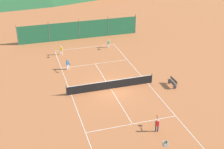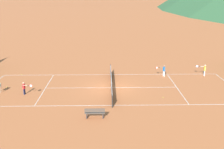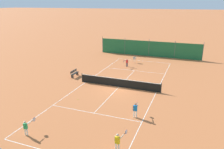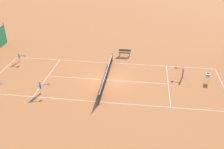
% 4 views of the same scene
% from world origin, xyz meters
% --- Properties ---
extents(ground_plane, '(600.00, 600.00, 0.00)m').
position_xyz_m(ground_plane, '(0.00, 0.00, 0.00)').
color(ground_plane, '#BC6638').
extents(court_line_markings, '(8.25, 23.85, 0.01)m').
position_xyz_m(court_line_markings, '(0.00, 0.00, 0.00)').
color(court_line_markings, white).
rests_on(court_line_markings, ground).
extents(tennis_net, '(9.18, 0.08, 1.06)m').
position_xyz_m(tennis_net, '(0.00, 0.00, 0.50)').
color(tennis_net, '#2D2D2D').
rests_on(tennis_net, ground).
extents(player_near_baseline, '(0.57, 1.02, 1.27)m').
position_xyz_m(player_near_baseline, '(-3.51, 10.32, 0.74)').
color(player_near_baseline, white).
rests_on(player_near_baseline, ground).
extents(player_far_baseline, '(0.53, 0.97, 1.19)m').
position_xyz_m(player_far_baseline, '(1.57, -7.90, 0.69)').
color(player_far_baseline, '#23284C').
rests_on(player_far_baseline, ground).
extents(player_near_service, '(0.41, 1.10, 1.28)m').
position_xyz_m(player_near_service, '(-3.40, 5.81, 0.75)').
color(player_near_service, white).
rests_on(player_near_service, ground).
extents(tennis_ball_near_corner, '(0.07, 0.07, 0.07)m').
position_xyz_m(tennis_ball_near_corner, '(-0.30, -10.23, 0.03)').
color(tennis_ball_near_corner, '#CCE033').
rests_on(tennis_ball_near_corner, ground).
extents(tennis_ball_alley_left, '(0.07, 0.07, 0.07)m').
position_xyz_m(tennis_ball_alley_left, '(-4.22, -9.97, 0.03)').
color(tennis_ball_alley_left, '#CCE033').
rests_on(tennis_ball_alley_left, ground).
extents(tennis_ball_by_net_right, '(0.07, 0.07, 0.07)m').
position_xyz_m(tennis_ball_by_net_right, '(0.13, -8.57, 0.03)').
color(tennis_ball_by_net_right, '#CCE033').
rests_on(tennis_ball_by_net_right, ground).
extents(tennis_ball_service_box, '(0.07, 0.07, 0.07)m').
position_xyz_m(tennis_ball_service_box, '(2.57, 4.55, 0.03)').
color(tennis_ball_service_box, '#CCE033').
rests_on(tennis_ball_service_box, ground).
extents(courtside_bench, '(0.36, 1.50, 0.84)m').
position_xyz_m(courtside_bench, '(6.34, -1.33, 0.45)').
color(courtside_bench, '#51473D').
rests_on(courtside_bench, ground).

